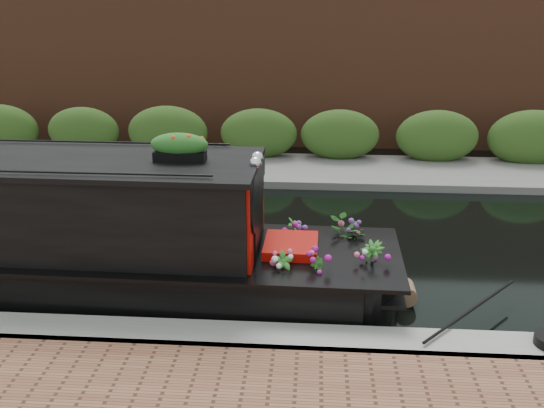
{
  "coord_description": "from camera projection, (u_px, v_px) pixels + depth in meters",
  "views": [
    {
      "loc": [
        1.53,
        -9.68,
        4.3
      ],
      "look_at": [
        0.87,
        -0.6,
        0.97
      ],
      "focal_mm": 40.0,
      "sensor_mm": 36.0,
      "label": 1
    }
  ],
  "objects": [
    {
      "name": "rope_fender",
      "position": [
        405.0,
        292.0,
        8.64
      ],
      "size": [
        0.29,
        0.37,
        0.29
      ],
      "primitive_type": "cylinder",
      "rotation": [
        1.57,
        0.0,
        0.0
      ],
      "color": "brown",
      "rests_on": "ground"
    },
    {
      "name": "ground",
      "position": [
        225.0,
        243.0,
        10.65
      ],
      "size": [
        80.0,
        80.0,
        0.0
      ],
      "primitive_type": "plane",
      "color": "black",
      "rests_on": "ground"
    },
    {
      "name": "far_bank_path",
      "position": [
        250.0,
        173.0,
        14.58
      ],
      "size": [
        40.0,
        2.4,
        0.34
      ],
      "primitive_type": "cube",
      "color": "slate",
      "rests_on": "ground"
    },
    {
      "name": "far_brick_wall",
      "position": [
        261.0,
        142.0,
        17.39
      ],
      "size": [
        40.0,
        1.0,
        8.0
      ],
      "primitive_type": "cube",
      "color": "brown",
      "rests_on": "ground"
    },
    {
      "name": "near_bank_coping",
      "position": [
        187.0,
        349.0,
        7.56
      ],
      "size": [
        40.0,
        0.6,
        0.5
      ],
      "primitive_type": "cube",
      "color": "gray",
      "rests_on": "ground"
    },
    {
      "name": "far_hedge",
      "position": [
        254.0,
        162.0,
        15.43
      ],
      "size": [
        40.0,
        1.1,
        2.8
      ],
      "primitive_type": "cube",
      "color": "#2E511B",
      "rests_on": "ground"
    }
  ]
}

